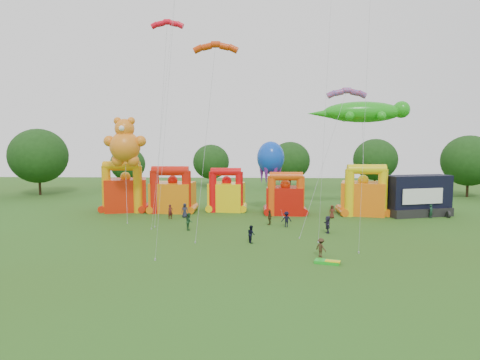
{
  "coord_description": "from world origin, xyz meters",
  "views": [
    {
      "loc": [
        0.93,
        -31.86,
        10.24
      ],
      "look_at": [
        -0.84,
        18.0,
        5.4
      ],
      "focal_mm": 32.0,
      "sensor_mm": 36.0,
      "label": 1
    }
  ],
  "objects_px": {
    "bouncy_castle_0": "(125,192)",
    "teddy_bear_kite": "(125,160)",
    "gecko_kite": "(363,121)",
    "spectator_4": "(270,218)",
    "octopus_kite": "(273,172)",
    "spectator_0": "(185,210)",
    "bouncy_castle_2": "(227,194)",
    "stage_trailer": "(418,196)"
  },
  "relations": [
    {
      "from": "gecko_kite",
      "to": "octopus_kite",
      "type": "distance_m",
      "value": 14.4
    },
    {
      "from": "bouncy_castle_0",
      "to": "stage_trailer",
      "type": "xyz_separation_m",
      "value": [
        40.09,
        -2.14,
        -0.08
      ]
    },
    {
      "from": "bouncy_castle_2",
      "to": "teddy_bear_kite",
      "type": "distance_m",
      "value": 14.83
    },
    {
      "from": "bouncy_castle_0",
      "to": "gecko_kite",
      "type": "relative_size",
      "value": 0.46
    },
    {
      "from": "stage_trailer",
      "to": "bouncy_castle_0",
      "type": "bearing_deg",
      "value": 176.94
    },
    {
      "from": "bouncy_castle_2",
      "to": "spectator_4",
      "type": "distance_m",
      "value": 11.43
    },
    {
      "from": "stage_trailer",
      "to": "spectator_4",
      "type": "height_order",
      "value": "stage_trailer"
    },
    {
      "from": "gecko_kite",
      "to": "bouncy_castle_2",
      "type": "bearing_deg",
      "value": -179.14
    },
    {
      "from": "bouncy_castle_0",
      "to": "spectator_4",
      "type": "distance_m",
      "value": 22.15
    },
    {
      "from": "bouncy_castle_0",
      "to": "spectator_0",
      "type": "height_order",
      "value": "bouncy_castle_0"
    },
    {
      "from": "spectator_0",
      "to": "bouncy_castle_2",
      "type": "bearing_deg",
      "value": 36.43
    },
    {
      "from": "bouncy_castle_2",
      "to": "gecko_kite",
      "type": "xyz_separation_m",
      "value": [
        18.95,
        0.28,
        10.26
      ]
    },
    {
      "from": "bouncy_castle_0",
      "to": "gecko_kite",
      "type": "bearing_deg",
      "value": 1.65
    },
    {
      "from": "bouncy_castle_2",
      "to": "spectator_4",
      "type": "bearing_deg",
      "value": -59.27
    },
    {
      "from": "stage_trailer",
      "to": "octopus_kite",
      "type": "height_order",
      "value": "octopus_kite"
    },
    {
      "from": "bouncy_castle_0",
      "to": "spectator_0",
      "type": "xyz_separation_m",
      "value": [
        9.24,
        -4.72,
        -1.77
      ]
    },
    {
      "from": "octopus_kite",
      "to": "spectator_0",
      "type": "relative_size",
      "value": 5.32
    },
    {
      "from": "bouncy_castle_0",
      "to": "gecko_kite",
      "type": "distance_m",
      "value": 34.73
    },
    {
      "from": "bouncy_castle_0",
      "to": "octopus_kite",
      "type": "height_order",
      "value": "octopus_kite"
    },
    {
      "from": "bouncy_castle_0",
      "to": "stage_trailer",
      "type": "bearing_deg",
      "value": -3.06
    },
    {
      "from": "octopus_kite",
      "to": "spectator_4",
      "type": "xyz_separation_m",
      "value": [
        -0.65,
        -8.47,
        -4.78
      ]
    },
    {
      "from": "bouncy_castle_2",
      "to": "spectator_0",
      "type": "xyz_separation_m",
      "value": [
        -5.09,
        -5.39,
        -1.43
      ]
    },
    {
      "from": "bouncy_castle_2",
      "to": "octopus_kite",
      "type": "xyz_separation_m",
      "value": [
        6.45,
        -1.27,
        3.29
      ]
    },
    {
      "from": "teddy_bear_kite",
      "to": "gecko_kite",
      "type": "height_order",
      "value": "gecko_kite"
    },
    {
      "from": "bouncy_castle_2",
      "to": "teddy_bear_kite",
      "type": "xyz_separation_m",
      "value": [
        -12.5,
        -6.09,
        5.16
      ]
    },
    {
      "from": "stage_trailer",
      "to": "spectator_0",
      "type": "height_order",
      "value": "stage_trailer"
    },
    {
      "from": "octopus_kite",
      "to": "spectator_4",
      "type": "height_order",
      "value": "octopus_kite"
    },
    {
      "from": "gecko_kite",
      "to": "octopus_kite",
      "type": "xyz_separation_m",
      "value": [
        -12.5,
        -1.56,
        -6.97
      ]
    },
    {
      "from": "bouncy_castle_2",
      "to": "spectator_4",
      "type": "xyz_separation_m",
      "value": [
        5.79,
        -9.74,
        -1.48
      ]
    },
    {
      "from": "stage_trailer",
      "to": "octopus_kite",
      "type": "relative_size",
      "value": 0.92
    },
    {
      "from": "bouncy_castle_2",
      "to": "stage_trailer",
      "type": "xyz_separation_m",
      "value": [
        25.76,
        -2.81,
        0.25
      ]
    },
    {
      "from": "bouncy_castle_0",
      "to": "spectator_4",
      "type": "height_order",
      "value": "bouncy_castle_0"
    },
    {
      "from": "teddy_bear_kite",
      "to": "spectator_0",
      "type": "bearing_deg",
      "value": 5.38
    },
    {
      "from": "teddy_bear_kite",
      "to": "spectator_4",
      "type": "xyz_separation_m",
      "value": [
        18.29,
        -3.65,
        -6.64
      ]
    },
    {
      "from": "gecko_kite",
      "to": "spectator_4",
      "type": "height_order",
      "value": "gecko_kite"
    },
    {
      "from": "stage_trailer",
      "to": "octopus_kite",
      "type": "bearing_deg",
      "value": 175.45
    },
    {
      "from": "stage_trailer",
      "to": "teddy_bear_kite",
      "type": "xyz_separation_m",
      "value": [
        -38.26,
        -3.28,
        4.9
      ]
    },
    {
      "from": "gecko_kite",
      "to": "spectator_0",
      "type": "distance_m",
      "value": 27.32
    },
    {
      "from": "bouncy_castle_0",
      "to": "teddy_bear_kite",
      "type": "height_order",
      "value": "teddy_bear_kite"
    },
    {
      "from": "bouncy_castle_2",
      "to": "bouncy_castle_0",
      "type": "bearing_deg",
      "value": -177.31
    },
    {
      "from": "stage_trailer",
      "to": "gecko_kite",
      "type": "height_order",
      "value": "gecko_kite"
    },
    {
      "from": "stage_trailer",
      "to": "gecko_kite",
      "type": "bearing_deg",
      "value": 155.57
    }
  ]
}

